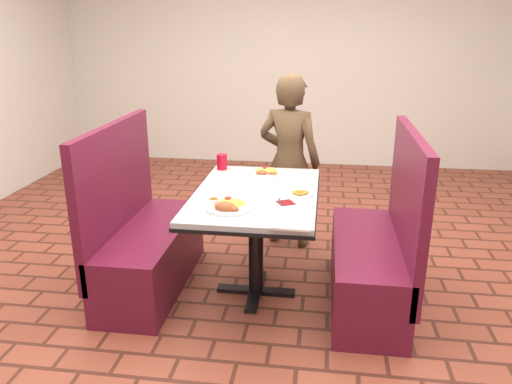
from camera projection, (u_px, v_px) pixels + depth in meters
The scene contains 15 objects.
room at pixel (256, 3), 2.91m from camera, with size 7.00×7.04×2.82m.
dining_table at pixel (256, 206), 3.31m from camera, with size 0.81×1.21×0.75m.
booth_bench_left at pixel (144, 243), 3.52m from camera, with size 0.47×1.20×1.17m.
booth_bench_right at pixel (375, 257), 3.31m from camera, with size 0.47×1.20×1.17m.
diner_person at pixel (289, 162), 4.11m from camera, with size 0.53×0.34×1.44m, color brown.
near_dinner_plate at pixel (228, 204), 2.97m from camera, with size 0.29×0.29×0.09m.
far_dinner_plate at pixel (266, 171), 3.66m from camera, with size 0.25×0.25×0.06m.
plantain_plate at pixel (299, 194), 3.21m from camera, with size 0.17×0.17×0.03m.
maroon_napkin at pixel (286, 203), 3.08m from camera, with size 0.10×0.10×0.00m, color #5F0E12.
spoon_utensil at pixel (280, 202), 3.08m from camera, with size 0.01×0.12×0.00m, color silver.
red_tumbler at pixel (222, 162), 3.78m from camera, with size 0.08×0.08×0.12m, color red.
paper_napkin at pixel (292, 224), 2.74m from camera, with size 0.22×0.17×0.01m, color white.
knife_utensil at pixel (231, 210), 2.93m from camera, with size 0.01×0.18×0.00m, color silver.
fork_utensil at pixel (224, 208), 2.96m from camera, with size 0.01×0.16×0.00m, color silver.
lettuce_shreds at pixel (263, 189), 3.33m from camera, with size 0.28×0.32×0.00m, color #87B247, non-canonical shape.
Camera 1 is at (0.43, -3.08, 1.80)m, focal length 35.00 mm.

